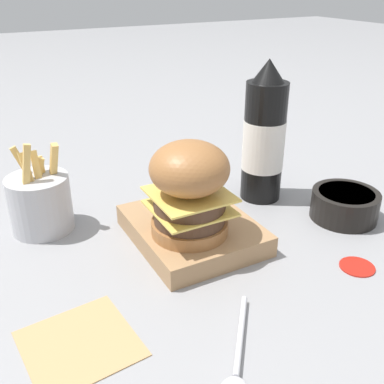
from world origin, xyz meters
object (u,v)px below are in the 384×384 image
at_px(fries_basket, 40,202).
at_px(side_bowl, 345,204).
at_px(burger, 190,188).
at_px(serving_board, 192,230).
at_px(ketchup_bottle, 264,139).
at_px(spoon, 236,378).

distance_m(fries_basket, side_bowl, 0.51).
bearing_deg(fries_basket, burger, 46.24).
height_order(fries_basket, side_bowl, fries_basket).
bearing_deg(burger, serving_board, 145.88).
bearing_deg(ketchup_bottle, side_bowl, 29.91).
relative_size(burger, side_bowl, 1.26).
height_order(burger, side_bowl, burger).
height_order(side_bowl, spoon, side_bowl).
distance_m(ketchup_bottle, side_bowl, 0.18).
relative_size(burger, spoon, 0.96).
relative_size(fries_basket, side_bowl, 1.36).
bearing_deg(spoon, ketchup_bottle, 179.07).
bearing_deg(spoon, fries_basket, -127.09).
height_order(fries_basket, spoon, fries_basket).
distance_m(ketchup_bottle, fries_basket, 0.40).
xyz_separation_m(ketchup_bottle, side_bowl, (0.14, 0.08, -0.09)).
bearing_deg(spoon, side_bowl, 158.22).
xyz_separation_m(burger, spoon, (0.24, -0.07, -0.10)).
height_order(serving_board, spoon, serving_board).
bearing_deg(burger, side_bowl, 83.10).
bearing_deg(side_bowl, burger, -96.90).
distance_m(burger, side_bowl, 0.29).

